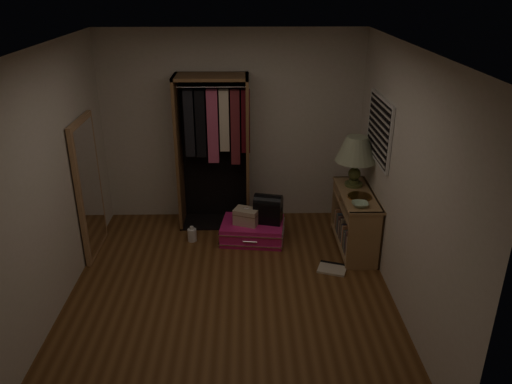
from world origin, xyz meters
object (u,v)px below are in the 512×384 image
console_bookshelf (354,218)px  pink_suitcase (252,231)px  floor_mirror (89,188)px  table_lamp (356,150)px  white_jug (192,235)px  open_wardrobe (214,139)px  black_bag (268,208)px  train_case (246,216)px

console_bookshelf → pink_suitcase: size_ratio=1.28×
floor_mirror → table_lamp: size_ratio=2.65×
pink_suitcase → white_jug: bearing=-171.9°
console_bookshelf → pink_suitcase: bearing=171.4°
console_bookshelf → open_wardrobe: 2.08m
black_bag → table_lamp: (1.08, -0.00, 0.77)m
pink_suitcase → white_jug: 0.79m
open_wardrobe → table_lamp: size_ratio=3.19×
floor_mirror → black_bag: (2.17, 0.25, -0.40)m
floor_mirror → table_lamp: (3.24, 0.25, 0.37)m
floor_mirror → black_bag: floor_mirror is taller
console_bookshelf → train_case: (-1.35, 0.16, -0.04)m
console_bookshelf → table_lamp: (0.00, 0.21, 0.83)m
table_lamp → white_jug: table_lamp is taller
train_case → table_lamp: size_ratio=0.57×
console_bookshelf → table_lamp: table_lamp is taller
console_bookshelf → open_wardrobe: (-1.77, 0.74, 0.82)m
pink_suitcase → white_jug: pink_suitcase is taller
pink_suitcase → black_bag: (0.20, 0.02, 0.32)m
open_wardrobe → floor_mirror: open_wardrobe is taller
floor_mirror → pink_suitcase: (1.96, 0.23, -0.73)m
black_bag → open_wardrobe: bearing=157.0°
open_wardrobe → black_bag: (0.70, -0.52, -0.77)m
console_bookshelf → open_wardrobe: open_wardrobe is taller
console_bookshelf → floor_mirror: 3.27m
train_case → floor_mirror: bearing=-152.6°
open_wardrobe → table_lamp: bearing=-16.5°
table_lamp → white_jug: size_ratio=3.12×
black_bag → table_lamp: bearing=13.7°
black_bag → pink_suitcase: bearing=-159.8°
open_wardrobe → white_jug: (-0.29, -0.56, -1.12)m
console_bookshelf → floor_mirror: floor_mirror is taller
pink_suitcase → open_wardrobe: bearing=139.1°
open_wardrobe → console_bookshelf: bearing=-22.6°
console_bookshelf → table_lamp: size_ratio=1.74×
console_bookshelf → white_jug: 2.09m
train_case → black_bag: black_bag is taller
console_bookshelf → open_wardrobe: size_ratio=0.55×
floor_mirror → pink_suitcase: bearing=6.6°
train_case → black_bag: size_ratio=0.92×
open_wardrobe → train_case: 1.11m
white_jug → table_lamp: bearing=1.0°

